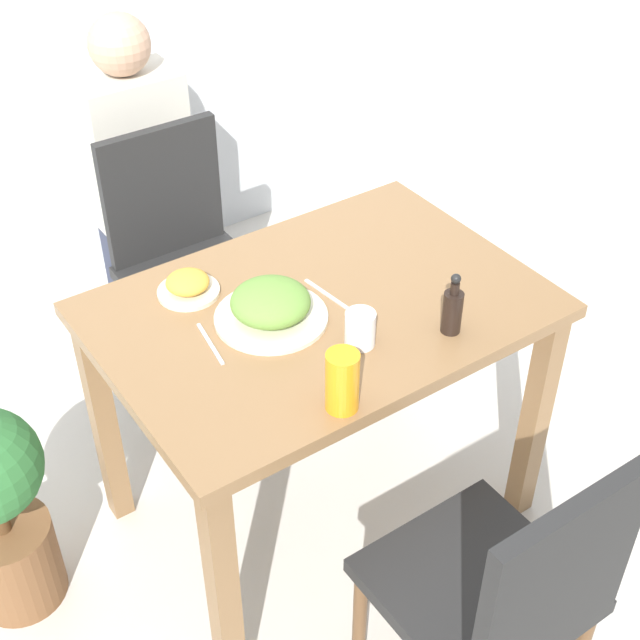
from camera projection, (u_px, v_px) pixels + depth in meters
name	position (u px, v px, depth m)	size (l,w,h in m)	color
ground_plane	(320.00, 507.00, 2.70)	(16.00, 16.00, 0.00)	beige
dining_table	(320.00, 341.00, 2.30)	(1.10, 0.77, 0.77)	olive
chair_near	(506.00, 592.00, 1.87)	(0.42, 0.42, 0.90)	black
chair_far	(184.00, 253.00, 2.87)	(0.42, 0.42, 0.90)	black
food_plate	(271.00, 305.00, 2.15)	(0.28, 0.28, 0.10)	beige
side_plate	(188.00, 285.00, 2.25)	(0.16, 0.16, 0.06)	beige
drink_cup	(360.00, 329.00, 2.08)	(0.07, 0.07, 0.09)	white
juice_glass	(342.00, 381.00, 1.89)	(0.07, 0.07, 0.15)	orange
sauce_bottle	(452.00, 310.00, 2.10)	(0.05, 0.05, 0.17)	black
fork_utensil	(210.00, 344.00, 2.10)	(0.03, 0.16, 0.00)	silver
spoon_utensil	(328.00, 295.00, 2.25)	(0.03, 0.18, 0.00)	silver
person_figure	(139.00, 182.00, 3.10)	(0.34, 0.22, 1.17)	#2D3347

